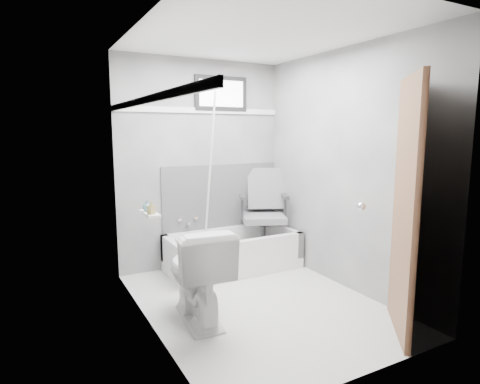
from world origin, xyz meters
TOP-DOWN VIEW (x-y plane):
  - floor at (0.00, 0.00)m, footprint 2.60×2.60m
  - ceiling at (0.00, 0.00)m, footprint 2.60×2.60m
  - wall_back at (0.00, 1.30)m, footprint 2.00×0.02m
  - wall_front at (0.00, -1.30)m, footprint 2.00×0.02m
  - wall_left at (-1.00, 0.00)m, footprint 0.02×2.60m
  - wall_right at (1.00, 0.00)m, footprint 0.02×2.60m
  - bathtub at (0.22, 0.93)m, footprint 1.50×0.70m
  - office_chair at (0.66, 0.98)m, footprint 0.78×0.78m
  - toilet at (-0.62, -0.04)m, footprint 0.55×0.87m
  - door at (0.98, -1.28)m, footprint 0.78×0.78m
  - window at (0.25, 1.29)m, footprint 0.66×0.04m
  - backerboard at (0.25, 1.29)m, footprint 1.50×0.02m
  - trim_back at (0.00, 1.29)m, footprint 2.00×0.02m
  - trim_left at (-0.99, 0.00)m, footprint 0.02×2.60m
  - pole at (-0.01, 1.06)m, footprint 0.02×0.39m
  - shelf at (-0.93, 0.22)m, footprint 0.10×0.32m
  - soap_bottle_a at (-0.94, 0.14)m, footprint 0.07×0.07m
  - soap_bottle_b at (-0.94, 0.28)m, footprint 0.09×0.09m
  - faucet at (-0.20, 1.27)m, footprint 0.26×0.10m

SIDE VIEW (x-z plane):
  - floor at x=0.00m, z-range 0.00..0.00m
  - bathtub at x=0.22m, z-range 0.00..0.42m
  - toilet at x=-0.62m, z-range 0.00..0.81m
  - faucet at x=-0.20m, z-range 0.47..0.63m
  - office_chair at x=0.66m, z-range 0.12..1.14m
  - backerboard at x=0.25m, z-range 0.41..1.19m
  - shelf at x=-0.93m, z-range 0.89..0.91m
  - soap_bottle_b at x=-0.94m, z-range 0.92..1.00m
  - soap_bottle_a at x=-0.94m, z-range 0.91..1.02m
  - door at x=0.98m, z-range 0.00..2.00m
  - pole at x=-0.01m, z-range 0.09..2.01m
  - wall_back at x=0.00m, z-range 0.00..2.40m
  - wall_front at x=0.00m, z-range 0.00..2.40m
  - wall_left at x=-1.00m, z-range 0.00..2.40m
  - wall_right at x=1.00m, z-range 0.00..2.40m
  - trim_back at x=0.00m, z-range 1.79..1.85m
  - trim_left at x=-0.99m, z-range 1.79..1.85m
  - window at x=0.25m, z-range 1.82..2.22m
  - ceiling at x=0.00m, z-range 2.40..2.40m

